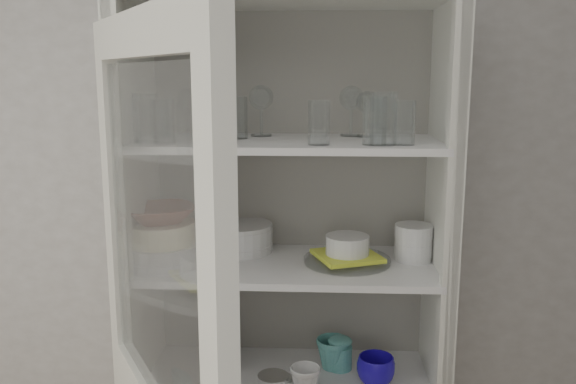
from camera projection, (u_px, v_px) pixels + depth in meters
The scene contains 30 objects.
wall_back at pixel (236, 231), 2.22m from camera, with size 3.60×0.02×2.60m, color #A2A09C.
pantry_cabinet at pixel (289, 344), 2.12m from camera, with size 1.00×0.45×2.10m.
tumbler_0 at pixel (146, 119), 1.78m from camera, with size 0.07×0.07×0.15m, color silver.
tumbler_1 at pixel (164, 122), 1.79m from camera, with size 0.06×0.06×0.13m, color silver.
tumbler_2 at pixel (224, 123), 1.78m from camera, with size 0.06×0.06×0.12m, color silver.
tumbler_3 at pixel (319, 123), 1.76m from camera, with size 0.06×0.06×0.13m, color silver.
tumbler_4 at pixel (375, 121), 1.76m from camera, with size 0.07×0.07×0.14m, color silver.
tumbler_5 at pixel (384, 119), 1.75m from camera, with size 0.08×0.08×0.15m, color silver.
tumbler_6 at pixel (404, 123), 1.76m from camera, with size 0.06×0.06×0.13m, color silver.
tumbler_7 at pixel (160, 119), 1.94m from camera, with size 0.06×0.06×0.12m, color silver.
tumbler_8 at pixel (237, 118), 1.93m from camera, with size 0.07×0.07×0.13m, color silver.
tumbler_9 at pixel (204, 117), 1.89m from camera, with size 0.07×0.07×0.14m, color silver.
goblet_0 at pixel (210, 111), 2.02m from camera, with size 0.07×0.07×0.17m, color silver, non-canonical shape.
goblet_1 at pixel (261, 108), 2.00m from camera, with size 0.08×0.08×0.18m, color silver, non-canonical shape.
goblet_2 at pixel (351, 109), 2.00m from camera, with size 0.08×0.08×0.18m, color silver, non-canonical shape.
goblet_3 at pixel (367, 112), 1.97m from camera, with size 0.07×0.07×0.16m, color silver, non-canonical shape.
plate_stack_front at pixel (161, 253), 1.96m from camera, with size 0.26×0.26×0.07m, color silver.
plate_stack_back at pixel (239, 237), 2.10m from camera, with size 0.23×0.23×0.10m, color silver.
cream_bowl at pixel (160, 232), 1.95m from camera, with size 0.22×0.22×0.07m, color #F9EEC4.
terracotta_bowl at pixel (160, 214), 1.93m from camera, with size 0.22×0.22×0.05m, color maroon.
glass_platter at pixel (347, 260), 1.98m from camera, with size 0.28×0.28×0.02m, color silver.
yellow_trivet at pixel (347, 256), 1.97m from camera, with size 0.19×0.19×0.01m, color yellow.
white_ramekin at pixel (347, 245), 1.97m from camera, with size 0.14×0.14×0.06m, color silver.
grey_bowl_stack at pixel (413, 243), 1.99m from camera, with size 0.12×0.12×0.12m, color silver.
mug_blue at pixel (376, 370), 1.99m from camera, with size 0.12×0.12×0.10m, color #13149F.
mug_teal at pixel (333, 354), 2.10m from camera, with size 0.12×0.12×0.11m, color #157675.
mug_white at pixel (305, 380), 1.93m from camera, with size 0.10×0.10×0.09m, color silver.
teal_jar at pixel (340, 355), 2.10m from camera, with size 0.08×0.08×0.10m.
measuring_cups at pixel (273, 381), 1.98m from camera, with size 0.10×0.10×0.04m, color silver.
white_canister at pixel (221, 352), 2.08m from camera, with size 0.12×0.12×0.14m, color silver.
Camera 1 is at (0.30, -0.64, 1.87)m, focal length 38.00 mm.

